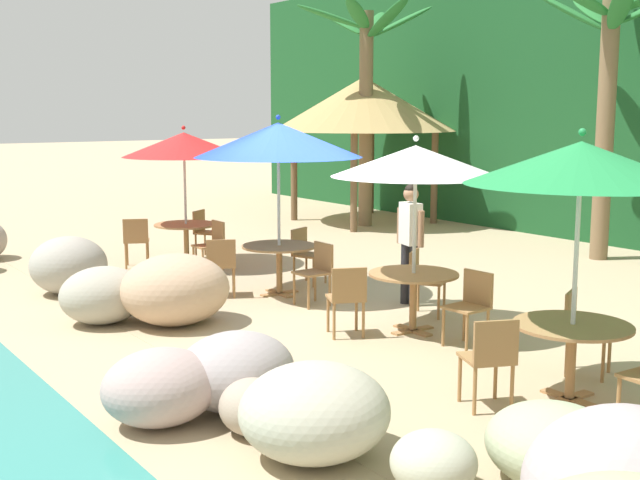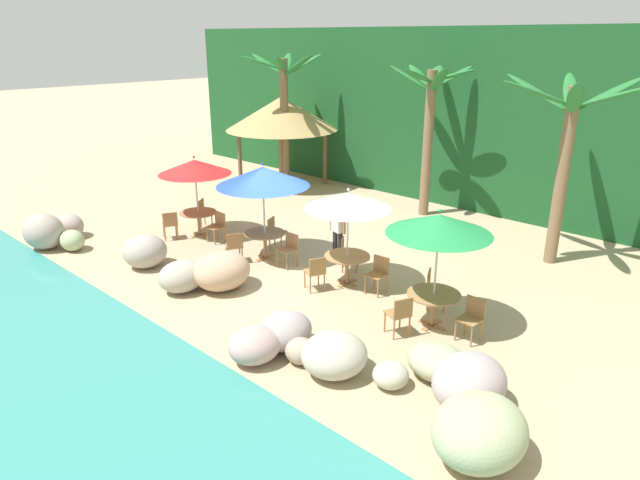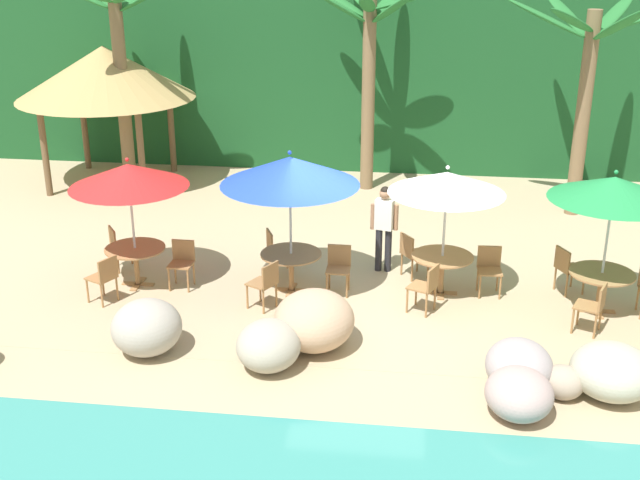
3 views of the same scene
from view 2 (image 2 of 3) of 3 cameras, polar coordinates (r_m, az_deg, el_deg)
The scene contains 29 objects.
ground_plane at distance 14.47m, azimuth -2.26°, elevation -3.21°, with size 120.00×120.00×0.00m, color tan.
terrace_deck at distance 14.47m, azimuth -2.26°, elevation -3.20°, with size 18.00×5.20×0.01m.
foliage_backdrop at distance 20.81m, azimuth 15.87°, elevation 11.80°, with size 28.00×2.40×6.00m.
rock_seawall at distance 11.89m, azimuth -7.64°, elevation -6.56°, with size 14.61×3.05×1.02m.
umbrella_red at distance 16.87m, azimuth -12.58°, elevation 7.24°, with size 2.12×2.12×2.44m.
dining_table_red at distance 17.25m, azimuth -12.21°, elevation 2.39°, with size 1.10×1.10×0.74m.
chair_red_seaward at distance 16.65m, azimuth -10.30°, elevation 1.52°, with size 0.43×0.44×0.87m.
chair_red_inland at distance 18.07m, azimuth -11.57°, elevation 2.91°, with size 0.59×0.59×0.87m.
chair_red_left at distance 17.09m, azimuth -14.93°, elevation 1.64°, with size 0.57×0.56×0.87m.
umbrella_blue at distance 14.68m, azimuth -5.81°, elevation 6.41°, with size 2.44×2.44×2.63m.
dining_table_blue at distance 15.15m, azimuth -5.59°, elevation 0.30°, with size 1.10×1.10×0.74m.
chair_blue_seaward at distance 14.65m, azimuth -3.11°, elevation -0.75°, with size 0.42×0.43×0.87m.
chair_blue_inland at distance 15.95m, azimuth -4.60°, elevation 0.96°, with size 0.56×0.56×0.87m.
chair_blue_left at distance 14.94m, azimuth -8.66°, elevation -0.54°, with size 0.57×0.57×0.87m.
umbrella_white at distance 13.06m, azimuth 2.87°, elevation 3.97°, with size 2.04×2.04×2.40m.
dining_table_white at distance 13.54m, azimuth 2.76°, elevation -2.07°, with size 1.10×1.10×0.74m.
chair_white_seaward at distance 13.20m, azimuth 5.94°, elevation -3.24°, with size 0.44×0.45×0.87m.
chair_white_inland at distance 14.37m, azimuth 2.73°, elevation -1.17°, with size 0.59×0.59×0.87m.
chair_white_left at distance 13.18m, azimuth -0.42°, elevation -3.15°, with size 0.56×0.56×0.87m.
umbrella_green at distance 11.22m, azimuth 11.98°, elevation 1.56°, with size 2.10×2.10×2.54m.
dining_table_green at distance 11.82m, azimuth 11.42°, elevation -5.89°, with size 1.10×1.10×0.74m.
chair_green_seaward at distance 11.55m, azimuth 15.15°, elevation -7.42°, with size 0.44×0.44×0.87m.
chair_green_inland at distance 12.64m, azimuth 11.41°, elevation -4.63°, with size 0.57×0.56×0.87m.
chair_green_left at distance 11.36m, azimuth 8.10°, elevation -7.35°, with size 0.56×0.55×0.87m.
palm_tree_nearest at distance 21.86m, azimuth -3.68°, elevation 14.17°, with size 3.21×3.11×5.11m.
palm_tree_second at distance 18.73m, azimuth 11.06°, elevation 12.51°, with size 2.80×2.84×4.85m.
palm_tree_third at distance 15.45m, azimuth 23.80°, elevation 9.65°, with size 3.83×3.62×4.81m.
palapa_hut at distance 22.61m, azimuth -3.92°, elevation 12.63°, with size 4.40×4.40×3.48m.
waiter_in_white at distance 14.72m, azimuth 1.82°, elevation 1.33°, with size 0.52×0.28×1.70m.
Camera 2 is at (9.48, -9.33, 5.69)m, focal length 31.61 mm.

